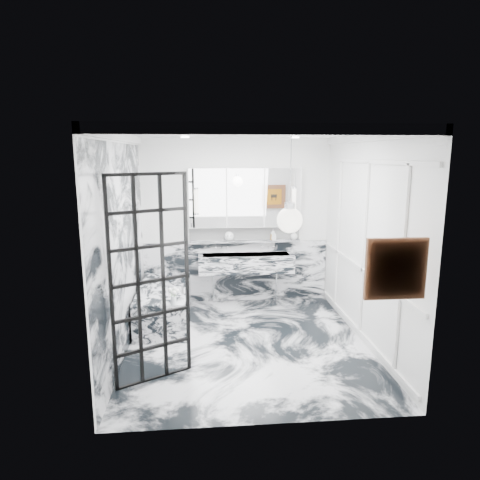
{
  "coord_description": "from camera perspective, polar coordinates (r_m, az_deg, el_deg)",
  "views": [
    {
      "loc": [
        -0.57,
        -5.43,
        2.54
      ],
      "look_at": [
        -0.05,
        0.5,
        1.34
      ],
      "focal_mm": 32.0,
      "sensor_mm": 36.0,
      "label": 1
    }
  ],
  "objects": [
    {
      "name": "trough_sink",
      "position": [
        7.25,
        0.8,
        -3.08
      ],
      "size": [
        1.6,
        0.45,
        0.3
      ],
      "primitive_type": "cube",
      "color": "silver",
      "rests_on": "wall_back"
    },
    {
      "name": "floor",
      "position": [
        6.02,
        0.87,
        -13.58
      ],
      "size": [
        3.6,
        3.6,
        0.0
      ],
      "primitive_type": "plane",
      "color": "silver",
      "rests_on": "ground"
    },
    {
      "name": "artwork",
      "position": [
        4.2,
        20.07,
        -3.63
      ],
      "size": [
        0.48,
        0.05,
        0.48
      ],
      "primitive_type": "cube",
      "color": "#C48314",
      "rests_on": "wall_front"
    },
    {
      "name": "panel_molding",
      "position": [
        5.97,
        16.18,
        -1.07
      ],
      "size": [
        0.03,
        3.4,
        2.3
      ],
      "primitive_type": "cube",
      "color": "white",
      "rests_on": "floor"
    },
    {
      "name": "mirror_cabinet",
      "position": [
        7.23,
        0.68,
        5.66
      ],
      "size": [
        1.9,
        0.16,
        1.0
      ],
      "primitive_type": "cube",
      "color": "white",
      "rests_on": "wall_back"
    },
    {
      "name": "wall_left",
      "position": [
        5.64,
        -15.47,
        -0.7
      ],
      "size": [
        0.0,
        3.6,
        3.6
      ],
      "primitive_type": "plane",
      "rotation": [
        1.57,
        0.0,
        1.57
      ],
      "color": "white",
      "rests_on": "floor"
    },
    {
      "name": "soap_bottle_c",
      "position": [
        7.44,
        7.21,
        0.66
      ],
      "size": [
        0.14,
        0.14,
        0.16
      ],
      "primitive_type": "imported",
      "rotation": [
        0.0,
        0.0,
        0.18
      ],
      "color": "silver",
      "rests_on": "ledge"
    },
    {
      "name": "crittall_door",
      "position": [
        4.82,
        -11.82,
        -5.41
      ],
      "size": [
        0.8,
        0.45,
        2.34
      ],
      "primitive_type": null,
      "rotation": [
        0.0,
        0.0,
        0.49
      ],
      "color": "black",
      "rests_on": "floor"
    },
    {
      "name": "bathtub",
      "position": [
        6.74,
        -10.02,
        -8.43
      ],
      "size": [
        0.75,
        1.65,
        0.55
      ],
      "primitive_type": "cube",
      "color": "silver",
      "rests_on": "floor"
    },
    {
      "name": "pendant_light",
      "position": [
        4.18,
        6.63,
        2.65
      ],
      "size": [
        0.25,
        0.25,
        0.25
      ],
      "primitive_type": "sphere",
      "color": "white",
      "rests_on": "ceiling"
    },
    {
      "name": "subway_tile",
      "position": [
        7.37,
        0.63,
        0.94
      ],
      "size": [
        1.9,
        0.03,
        0.23
      ],
      "primitive_type": "cube",
      "color": "white",
      "rests_on": "wall_back"
    },
    {
      "name": "flower_vase",
      "position": [
        5.86,
        -8.84,
        -7.99
      ],
      "size": [
        0.07,
        0.07,
        0.12
      ],
      "primitive_type": "cylinder",
      "color": "silver",
      "rests_on": "bathtub"
    },
    {
      "name": "marble_clad_back",
      "position": [
        7.5,
        -0.52,
        -4.2
      ],
      "size": [
        3.18,
        0.05,
        1.05
      ],
      "primitive_type": "cube",
      "color": "silver",
      "rests_on": "floor"
    },
    {
      "name": "face_pot",
      "position": [
        7.28,
        -1.46,
        0.49
      ],
      "size": [
        0.17,
        0.17,
        0.17
      ],
      "primitive_type": "sphere",
      "color": "white",
      "rests_on": "ledge"
    },
    {
      "name": "wall_right",
      "position": [
        5.96,
        16.41,
        -0.13
      ],
      "size": [
        0.0,
        3.6,
        3.6
      ],
      "primitive_type": "plane",
      "rotation": [
        1.57,
        0.0,
        -1.57
      ],
      "color": "white",
      "rests_on": "floor"
    },
    {
      "name": "marble_clad_left",
      "position": [
        5.65,
        -15.29,
        -1.3
      ],
      "size": [
        0.02,
        3.56,
        2.68
      ],
      "primitive_type": "cube",
      "color": "silver",
      "rests_on": "floor"
    },
    {
      "name": "wall_front",
      "position": [
        3.85,
        3.72,
        -5.91
      ],
      "size": [
        3.6,
        0.0,
        3.6
      ],
      "primitive_type": "plane",
      "rotation": [
        -1.57,
        0.0,
        0.0
      ],
      "color": "white",
      "rests_on": "floor"
    },
    {
      "name": "amber_bottle",
      "position": [
        7.37,
        4.26,
        0.4
      ],
      "size": [
        0.04,
        0.04,
        0.1
      ],
      "primitive_type": "cylinder",
      "color": "#8C5919",
      "rests_on": "ledge"
    },
    {
      "name": "sconce_right",
      "position": [
        7.27,
        7.23,
        5.28
      ],
      "size": [
        0.07,
        0.07,
        0.4
      ],
      "primitive_type": "cylinder",
      "color": "white",
      "rests_on": "mirror_cabinet"
    },
    {
      "name": "soap_bottle_a",
      "position": [
        7.37,
        4.42,
        0.75
      ],
      "size": [
        0.09,
        0.09,
        0.19
      ],
      "primitive_type": "imported",
      "rotation": [
        0.0,
        0.0,
        -0.25
      ],
      "color": "#8C5919",
      "rests_on": "ledge"
    },
    {
      "name": "wall_back",
      "position": [
        7.34,
        -0.55,
        2.45
      ],
      "size": [
        3.6,
        0.0,
        3.6
      ],
      "primitive_type": "plane",
      "rotation": [
        1.57,
        0.0,
        0.0
      ],
      "color": "white",
      "rests_on": "floor"
    },
    {
      "name": "sconce_left",
      "position": [
        7.1,
        -5.86,
        5.18
      ],
      "size": [
        0.07,
        0.07,
        0.4
      ],
      "primitive_type": "cylinder",
      "color": "white",
      "rests_on": "mirror_cabinet"
    },
    {
      "name": "soap_bottle_b",
      "position": [
        7.37,
        4.5,
        0.61
      ],
      "size": [
        0.08,
        0.08,
        0.15
      ],
      "primitive_type": "imported",
      "rotation": [
        0.0,
        0.0,
        0.16
      ],
      "color": "#4C4C51",
      "rests_on": "ledge"
    },
    {
      "name": "ceiling",
      "position": [
        5.46,
        0.96,
        14.1
      ],
      "size": [
        3.6,
        3.6,
        0.0
      ],
      "primitive_type": "plane",
      "rotation": [
        3.14,
        0.0,
        0.0
      ],
      "color": "white",
      "rests_on": "wall_back"
    },
    {
      "name": "ledge",
      "position": [
        7.33,
        0.67,
        -0.18
      ],
      "size": [
        1.9,
        0.14,
        0.04
      ],
      "primitive_type": "cube",
      "color": "silver",
      "rests_on": "wall_back"
    }
  ]
}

